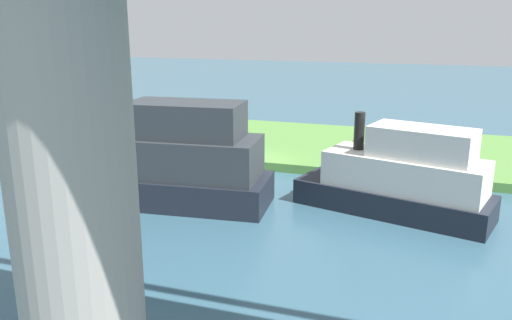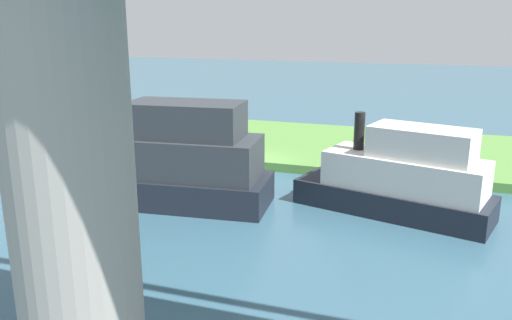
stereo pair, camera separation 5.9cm
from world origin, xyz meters
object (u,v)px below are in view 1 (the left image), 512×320
object	(u,v)px
person_on_bank	(354,151)
mooring_post	(120,139)
bridge_pylon	(73,186)
houseboat_blue	(400,178)
motorboat_red	(142,157)
skiff_small	(167,162)

from	to	relation	value
person_on_bank	mooring_post	xyz separation A→B (m)	(14.78, 0.33, -0.26)
bridge_pylon	houseboat_blue	bearing A→B (deg)	-112.68
person_on_bank	motorboat_red	distance (m)	12.10
skiff_small	motorboat_red	bearing A→B (deg)	-48.76
mooring_post	person_on_bank	bearing A→B (deg)	-178.73
bridge_pylon	person_on_bank	world-z (taller)	bridge_pylon
bridge_pylon	skiff_small	world-z (taller)	bridge_pylon
motorboat_red	mooring_post	bearing A→B (deg)	-39.43
person_on_bank	bridge_pylon	bearing A→B (deg)	81.26
bridge_pylon	houseboat_blue	size ratio (longest dim) A/B	1.11
mooring_post	motorboat_red	world-z (taller)	motorboat_red
mooring_post	houseboat_blue	world-z (taller)	houseboat_blue
houseboat_blue	person_on_bank	bearing A→B (deg)	-63.96
person_on_bank	mooring_post	distance (m)	14.78
mooring_post	houseboat_blue	xyz separation A→B (m)	(-17.60, 5.45, 0.65)
bridge_pylon	mooring_post	bearing A→B (deg)	-58.97
person_on_bank	mooring_post	world-z (taller)	person_on_bank
person_on_bank	motorboat_red	world-z (taller)	person_on_bank
skiff_small	mooring_post	bearing A→B (deg)	-45.26
person_on_bank	motorboat_red	bearing A→B (deg)	13.50
houseboat_blue	motorboat_red	bearing A→B (deg)	-11.47
person_on_bank	mooring_post	bearing A→B (deg)	1.27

